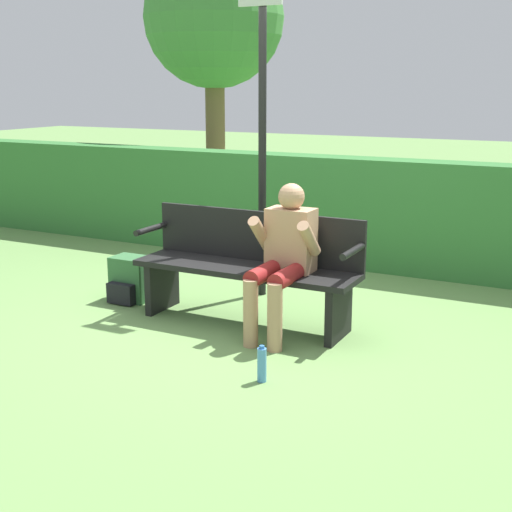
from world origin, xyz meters
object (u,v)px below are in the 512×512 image
Objects in this scene: water_bottle at (262,365)px; tree at (214,19)px; park_bench at (249,266)px; backpack at (131,280)px; signpost at (262,125)px; person_seated at (284,253)px.

tree is at bearing 122.97° from water_bottle.
tree reaches higher than park_bench.
backpack is 1.79m from signpost.
signpost is (-0.88, 1.75, 1.42)m from water_bottle.
water_bottle is at bearing -58.33° from park_bench.
person_seated is 4.67× the size of water_bottle.
person_seated is at bearing -54.15° from tree.
person_seated is 1.65m from backpack.
park_bench is at bearing 158.45° from person_seated.
water_bottle is (0.26, -0.88, -0.52)m from person_seated.
park_bench is at bearing -1.35° from backpack.
park_bench is 1.59× the size of person_seated.
tree is (-2.43, 3.35, 1.20)m from signpost.
signpost is (0.95, 0.69, 1.35)m from backpack.
tree is (-3.05, 4.22, 2.10)m from person_seated.
park_bench reaches higher than water_bottle.
backpack is at bearing 178.65° from park_bench.
person_seated is 5.61m from tree.
signpost reaches higher than backpack.
park_bench is 1.31m from signpost.
water_bottle is at bearing -57.03° from tree.
park_bench is at bearing -71.34° from signpost.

